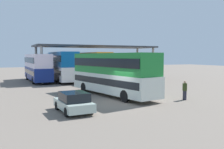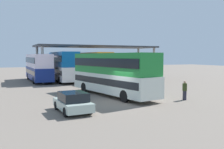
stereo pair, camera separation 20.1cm
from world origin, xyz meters
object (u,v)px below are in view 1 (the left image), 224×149
at_px(double_decker_mid_row, 62,65).
at_px(double_decker_far_right, 93,65).
at_px(pedestrian_waiting, 185,90).
at_px(double_decker_near_canopy, 37,66).
at_px(parked_hatchback, 74,102).
at_px(double_decker_main, 112,72).

xyz_separation_m(double_decker_mid_row, double_decker_far_right, (4.63, -0.69, -0.02)).
bearing_deg(double_decker_mid_row, pedestrian_waiting, -162.27).
bearing_deg(double_decker_mid_row, double_decker_far_right, -97.94).
relative_size(double_decker_near_canopy, double_decker_far_right, 1.08).
xyz_separation_m(parked_hatchback, double_decker_mid_row, (3.77, 20.17, 1.70)).
relative_size(double_decker_mid_row, double_decker_far_right, 1.01).
xyz_separation_m(double_decker_main, pedestrian_waiting, (4.71, -4.67, -1.38)).
distance_m(double_decker_far_right, pedestrian_waiting, 19.02).
height_order(parked_hatchback, double_decker_near_canopy, double_decker_near_canopy).
relative_size(double_decker_mid_row, pedestrian_waiting, 6.34).
bearing_deg(double_decker_mid_row, parked_hatchback, 169.89).
relative_size(double_decker_near_canopy, double_decker_mid_row, 1.06).
bearing_deg(double_decker_near_canopy, double_decker_far_right, -106.72).
bearing_deg(double_decker_far_right, double_decker_main, 168.29).
xyz_separation_m(double_decker_main, double_decker_near_canopy, (-4.73, 16.41, 0.00)).
distance_m(double_decker_near_canopy, double_decker_mid_row, 3.68).
relative_size(double_decker_main, parked_hatchback, 2.99).
distance_m(parked_hatchback, double_decker_near_canopy, 21.72).
height_order(double_decker_near_canopy, pedestrian_waiting, double_decker_near_canopy).
xyz_separation_m(parked_hatchback, pedestrian_waiting, (9.85, 0.58, 0.15)).
distance_m(double_decker_mid_row, pedestrian_waiting, 20.57).
xyz_separation_m(double_decker_main, parked_hatchback, (-5.14, -5.26, -1.53)).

